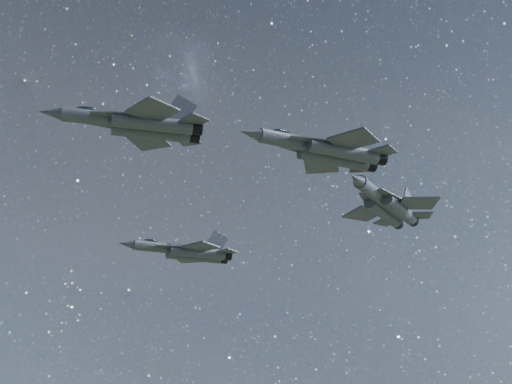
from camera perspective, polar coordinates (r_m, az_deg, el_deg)
jet_lead at (r=58.57m, az=-11.10°, el=6.35°), size 15.58×10.24×4.00m
jet_left at (r=81.25m, az=-6.62°, el=-5.66°), size 15.86×10.71×4.00m
jet_right at (r=63.34m, az=6.79°, el=3.96°), size 17.25×11.75×4.33m
jet_slot at (r=75.98m, az=12.34°, el=-1.23°), size 18.27×12.16×4.64m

